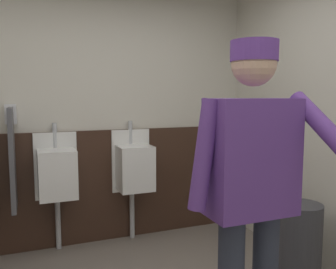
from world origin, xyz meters
name	(u,v)px	position (x,y,z in m)	size (l,w,h in m)	color
wall_back	(92,101)	(0.00, 1.91, 1.44)	(3.91, 0.12, 2.89)	beige
wainscot_band_back	(95,186)	(0.00, 1.83, 0.58)	(3.31, 0.03, 1.15)	#382319
urinal_middle	(57,173)	(-0.38, 1.69, 0.78)	(0.40, 0.34, 1.24)	white
urinal_right	(134,167)	(0.37, 1.69, 0.78)	(0.40, 0.34, 1.24)	white
privacy_divider_panel	(12,159)	(-0.75, 1.62, 0.95)	(0.04, 0.40, 0.90)	#4C4C51
person	(252,180)	(0.46, -0.22, 1.06)	(0.69, 0.60, 1.78)	#2D3342
trash_bin	(299,245)	(1.34, 0.37, 0.33)	(0.34, 0.34, 0.66)	#38383D
soap_dispenser	(11,114)	(-0.76, 1.81, 1.33)	(0.10, 0.07, 0.18)	silver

